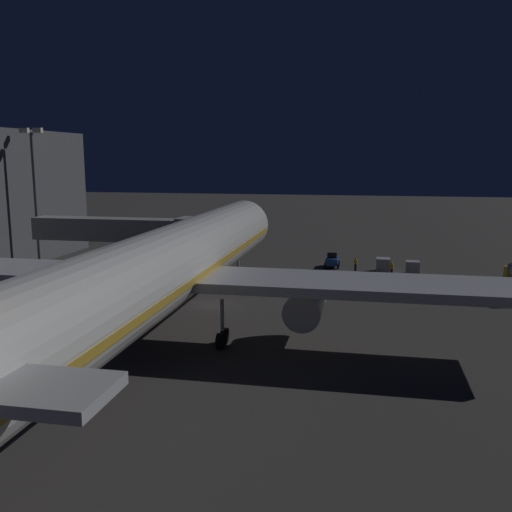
{
  "coord_description": "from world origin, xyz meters",
  "views": [
    {
      "loc": [
        -14.36,
        50.07,
        13.83
      ],
      "look_at": [
        -3.0,
        -7.44,
        3.5
      ],
      "focal_mm": 39.37,
      "sensor_mm": 36.0,
      "label": 1
    }
  ],
  "objects_px": {
    "airliner_at_gate": "(166,269)",
    "pushback_tug": "(332,261)",
    "apron_floodlight_mast": "(35,188)",
    "baggage_container_near_belt": "(383,265)",
    "jet_bridge": "(133,230)",
    "ground_crew_by_belt_loader": "(356,264)",
    "traffic_cone_nose_port": "(265,268)",
    "baggage_container_far_row": "(412,268)",
    "traffic_cone_nose_starboard": "(231,266)",
    "ground_crew_marshaller_fwd": "(392,268)"
  },
  "relations": [
    {
      "from": "ground_crew_by_belt_loader",
      "to": "traffic_cone_nose_port",
      "type": "relative_size",
      "value": 3.21
    },
    {
      "from": "airliner_at_gate",
      "to": "jet_bridge",
      "type": "distance_m",
      "value": 22.71
    },
    {
      "from": "pushback_tug",
      "to": "baggage_container_near_belt",
      "type": "xyz_separation_m",
      "value": [
        -6.31,
        1.53,
        0.04
      ]
    },
    {
      "from": "jet_bridge",
      "to": "apron_floodlight_mast",
      "type": "height_order",
      "value": "apron_floodlight_mast"
    },
    {
      "from": "apron_floodlight_mast",
      "to": "traffic_cone_nose_starboard",
      "type": "distance_m",
      "value": 25.81
    },
    {
      "from": "apron_floodlight_mast",
      "to": "jet_bridge",
      "type": "bearing_deg",
      "value": 164.06
    },
    {
      "from": "baggage_container_near_belt",
      "to": "ground_crew_by_belt_loader",
      "type": "xyz_separation_m",
      "value": [
        3.32,
        0.58,
        0.15
      ]
    },
    {
      "from": "traffic_cone_nose_port",
      "to": "traffic_cone_nose_starboard",
      "type": "height_order",
      "value": "same"
    },
    {
      "from": "pushback_tug",
      "to": "baggage_container_far_row",
      "type": "relative_size",
      "value": 1.7
    },
    {
      "from": "jet_bridge",
      "to": "baggage_container_near_belt",
      "type": "height_order",
      "value": "jet_bridge"
    },
    {
      "from": "baggage_container_far_row",
      "to": "ground_crew_by_belt_loader",
      "type": "relative_size",
      "value": 0.91
    },
    {
      "from": "baggage_container_near_belt",
      "to": "airliner_at_gate",
      "type": "bearing_deg",
      "value": 61.83
    },
    {
      "from": "jet_bridge",
      "to": "baggage_container_near_belt",
      "type": "xyz_separation_m",
      "value": [
        -27.65,
        -11.13,
        -5.01
      ]
    },
    {
      "from": "ground_crew_marshaller_fwd",
      "to": "traffic_cone_nose_starboard",
      "type": "distance_m",
      "value": 19.74
    },
    {
      "from": "ground_crew_by_belt_loader",
      "to": "traffic_cone_nose_port",
      "type": "xyz_separation_m",
      "value": [
        11.06,
        1.21,
        -0.7
      ]
    },
    {
      "from": "pushback_tug",
      "to": "traffic_cone_nose_port",
      "type": "relative_size",
      "value": 4.95
    },
    {
      "from": "ground_crew_by_belt_loader",
      "to": "airliner_at_gate",
      "type": "bearing_deg",
      "value": 66.42
    },
    {
      "from": "apron_floodlight_mast",
      "to": "baggage_container_near_belt",
      "type": "bearing_deg",
      "value": -170.54
    },
    {
      "from": "airliner_at_gate",
      "to": "traffic_cone_nose_port",
      "type": "xyz_separation_m",
      "value": [
        -2.2,
        -29.16,
        -5.45
      ]
    },
    {
      "from": "baggage_container_far_row",
      "to": "baggage_container_near_belt",
      "type": "bearing_deg",
      "value": -14.03
    },
    {
      "from": "traffic_cone_nose_port",
      "to": "baggage_container_near_belt",
      "type": "bearing_deg",
      "value": -172.88
    },
    {
      "from": "apron_floodlight_mast",
      "to": "baggage_container_far_row",
      "type": "height_order",
      "value": "apron_floodlight_mast"
    },
    {
      "from": "ground_crew_by_belt_loader",
      "to": "traffic_cone_nose_starboard",
      "type": "bearing_deg",
      "value": 4.49
    },
    {
      "from": "ground_crew_marshaller_fwd",
      "to": "traffic_cone_nose_port",
      "type": "distance_m",
      "value": 15.35
    },
    {
      "from": "pushback_tug",
      "to": "baggage_container_far_row",
      "type": "height_order",
      "value": "pushback_tug"
    },
    {
      "from": "jet_bridge",
      "to": "baggage_container_near_belt",
      "type": "relative_size",
      "value": 11.62
    },
    {
      "from": "airliner_at_gate",
      "to": "apron_floodlight_mast",
      "type": "distance_m",
      "value": 35.25
    },
    {
      "from": "baggage_container_near_belt",
      "to": "baggage_container_far_row",
      "type": "xyz_separation_m",
      "value": [
        -3.42,
        0.85,
        -0.04
      ]
    },
    {
      "from": "pushback_tug",
      "to": "traffic_cone_nose_port",
      "type": "distance_m",
      "value": 8.75
    },
    {
      "from": "airliner_at_gate",
      "to": "pushback_tug",
      "type": "bearing_deg",
      "value": -107.55
    },
    {
      "from": "airliner_at_gate",
      "to": "apron_floodlight_mast",
      "type": "bearing_deg",
      "value": -43.2
    },
    {
      "from": "airliner_at_gate",
      "to": "traffic_cone_nose_starboard",
      "type": "height_order",
      "value": "airliner_at_gate"
    },
    {
      "from": "ground_crew_by_belt_loader",
      "to": "jet_bridge",
      "type": "bearing_deg",
      "value": 23.44
    },
    {
      "from": "airliner_at_gate",
      "to": "pushback_tug",
      "type": "height_order",
      "value": "airliner_at_gate"
    },
    {
      "from": "pushback_tug",
      "to": "ground_crew_marshaller_fwd",
      "type": "height_order",
      "value": "pushback_tug"
    },
    {
      "from": "pushback_tug",
      "to": "traffic_cone_nose_port",
      "type": "bearing_deg",
      "value": 22.4
    },
    {
      "from": "traffic_cone_nose_port",
      "to": "ground_crew_by_belt_loader",
      "type": "bearing_deg",
      "value": -173.73
    },
    {
      "from": "baggage_container_far_row",
      "to": "airliner_at_gate",
      "type": "bearing_deg",
      "value": 56.4
    },
    {
      "from": "jet_bridge",
      "to": "baggage_container_near_belt",
      "type": "bearing_deg",
      "value": -158.07
    },
    {
      "from": "airliner_at_gate",
      "to": "baggage_container_near_belt",
      "type": "xyz_separation_m",
      "value": [
        -16.58,
        -30.96,
        -4.9
      ]
    },
    {
      "from": "apron_floodlight_mast",
      "to": "airliner_at_gate",
      "type": "bearing_deg",
      "value": 136.8
    },
    {
      "from": "pushback_tug",
      "to": "traffic_cone_nose_port",
      "type": "xyz_separation_m",
      "value": [
        8.07,
        3.33,
        -0.51
      ]
    },
    {
      "from": "airliner_at_gate",
      "to": "apron_floodlight_mast",
      "type": "xyz_separation_m",
      "value": [
        25.5,
        -23.94,
        4.36
      ]
    },
    {
      "from": "jet_bridge",
      "to": "ground_crew_by_belt_loader",
      "type": "relative_size",
      "value": 11.58
    },
    {
      "from": "ground_crew_by_belt_loader",
      "to": "traffic_cone_nose_starboard",
      "type": "relative_size",
      "value": 3.21
    },
    {
      "from": "apron_floodlight_mast",
      "to": "traffic_cone_nose_port",
      "type": "relative_size",
      "value": 31.49
    },
    {
      "from": "jet_bridge",
      "to": "baggage_container_near_belt",
      "type": "distance_m",
      "value": 30.23
    },
    {
      "from": "jet_bridge",
      "to": "traffic_cone_nose_starboard",
      "type": "bearing_deg",
      "value": -133.54
    },
    {
      "from": "apron_floodlight_mast",
      "to": "baggage_container_near_belt",
      "type": "xyz_separation_m",
      "value": [
        -42.08,
        -7.01,
        -9.26
      ]
    },
    {
      "from": "airliner_at_gate",
      "to": "traffic_cone_nose_port",
      "type": "distance_m",
      "value": 29.74
    }
  ]
}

